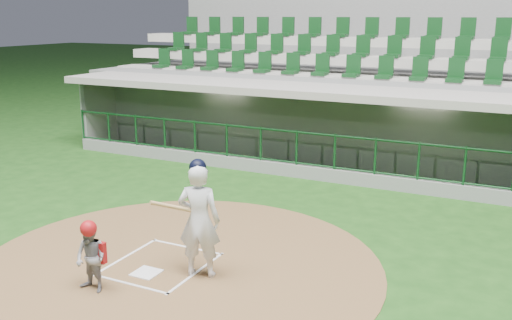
{
  "coord_description": "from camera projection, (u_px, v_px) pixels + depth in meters",
  "views": [
    {
      "loc": [
        5.64,
        -7.86,
        4.3
      ],
      "look_at": [
        0.45,
        2.6,
        1.3
      ],
      "focal_mm": 40.0,
      "sensor_mm": 36.0,
      "label": 1
    }
  ],
  "objects": [
    {
      "name": "seating_deck",
      "position": [
        352.0,
        101.0,
        19.42
      ],
      "size": [
        17.0,
        6.72,
        5.15
      ],
      "color": "slate",
      "rests_on": "ground"
    },
    {
      "name": "batter",
      "position": [
        199.0,
        219.0,
        9.4
      ],
      "size": [
        0.94,
        0.96,
        2.03
      ],
      "color": "white",
      "rests_on": "dirt_circle"
    },
    {
      "name": "home_plate",
      "position": [
        146.0,
        273.0,
        9.7
      ],
      "size": [
        0.43,
        0.43,
        0.02
      ],
      "primitive_type": "cube",
      "color": "white",
      "rests_on": "dirt_circle"
    },
    {
      "name": "batter_box_chalk",
      "position": [
        160.0,
        264.0,
        10.05
      ],
      "size": [
        1.55,
        1.8,
        0.01
      ],
      "color": "white",
      "rests_on": "ground"
    },
    {
      "name": "dugout_structure",
      "position": [
        327.0,
        131.0,
        16.79
      ],
      "size": [
        16.4,
        3.7,
        3.0
      ],
      "color": "gray",
      "rests_on": "ground"
    },
    {
      "name": "ground",
      "position": [
        170.0,
        259.0,
        10.31
      ],
      "size": [
        120.0,
        120.0,
        0.0
      ],
      "primitive_type": "plane",
      "color": "#184112",
      "rests_on": "ground"
    },
    {
      "name": "catcher",
      "position": [
        91.0,
        256.0,
        8.96
      ],
      "size": [
        0.57,
        0.47,
        1.19
      ],
      "color": "gray",
      "rests_on": "dirt_circle"
    },
    {
      "name": "dirt_circle",
      "position": [
        178.0,
        266.0,
        10.01
      ],
      "size": [
        7.2,
        7.2,
        0.01
      ],
      "primitive_type": "cylinder",
      "color": "brown",
      "rests_on": "ground"
    }
  ]
}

